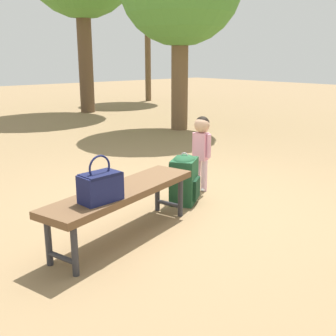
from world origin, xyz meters
name	(u,v)px	position (x,y,z in m)	size (l,w,h in m)	color
ground_plane	(183,208)	(0.00, 0.00, 0.00)	(40.00, 40.00, 0.00)	#8C704C
park_bench	(123,195)	(-0.89, -0.20, 0.39)	(1.65, 0.80, 0.45)	brown
handbag	(100,186)	(-1.20, -0.36, 0.58)	(0.33, 0.21, 0.37)	#191E4C
child_standing	(202,142)	(0.56, 0.29, 0.58)	(0.18, 0.23, 0.88)	#E5B2C6
backpack_large	(184,178)	(0.12, 0.11, 0.28)	(0.41, 0.38, 0.56)	#1E4C2D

